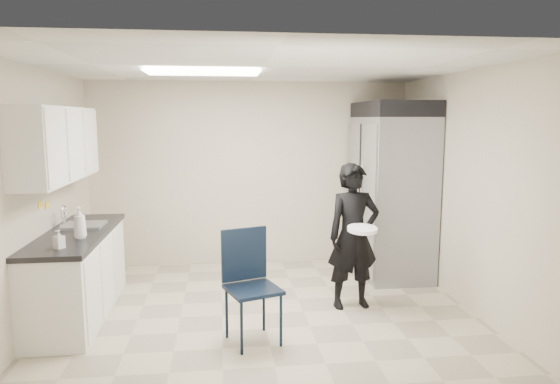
{
  "coord_description": "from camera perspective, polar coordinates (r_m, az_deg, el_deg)",
  "views": [
    {
      "loc": [
        -0.42,
        -5.11,
        2.08
      ],
      "look_at": [
        0.21,
        0.2,
        1.29
      ],
      "focal_mm": 32.0,
      "sensor_mm": 36.0,
      "label": 1
    }
  ],
  "objects": [
    {
      "name": "ceiling_panel",
      "position": [
        5.53,
        -8.8,
        13.35
      ],
      "size": [
        1.2,
        0.6,
        0.02
      ],
      "primitive_type": "cube",
      "color": "white",
      "rests_on": "ceiling"
    },
    {
      "name": "bucket_lid",
      "position": [
        5.3,
        9.4,
        -4.21
      ],
      "size": [
        0.35,
        0.35,
        0.04
      ],
      "primitive_type": "cylinder",
      "rotation": [
        0.0,
        0.0,
        0.11
      ],
      "color": "white",
      "rests_on": "man_tuxedo"
    },
    {
      "name": "soap_bottle_a",
      "position": [
        5.29,
        -21.93,
        -3.26
      ],
      "size": [
        0.13,
        0.13,
        0.32
      ],
      "primitive_type": "imported",
      "rotation": [
        0.0,
        0.0,
        0.09
      ],
      "color": "silver",
      "rests_on": "countertop"
    },
    {
      "name": "countertop",
      "position": [
        5.65,
        -22.33,
        -4.47
      ],
      "size": [
        0.64,
        1.95,
        0.05
      ],
      "primitive_type": "cube",
      "color": "black",
      "rests_on": "lower_counter"
    },
    {
      "name": "faucet",
      "position": [
        5.91,
        -23.44,
        -2.66
      ],
      "size": [
        0.02,
        0.02,
        0.24
      ],
      "primitive_type": "cylinder",
      "color": "silver",
      "rests_on": "countertop"
    },
    {
      "name": "fridge_compressor",
      "position": [
        6.77,
        12.85,
        9.18
      ],
      "size": [
        0.8,
        1.35,
        0.2
      ],
      "primitive_type": "cube",
      "color": "black",
      "rests_on": "commercial_fridge"
    },
    {
      "name": "left_wall",
      "position": [
        5.48,
        -26.14,
        -0.68
      ],
      "size": [
        0.0,
        4.0,
        4.0
      ],
      "primitive_type": "plane",
      "rotation": [
        1.57,
        0.0,
        1.57
      ],
      "color": "#BBB39B",
      "rests_on": "floor"
    },
    {
      "name": "folding_chair",
      "position": [
        4.72,
        -3.1,
        -11.06
      ],
      "size": [
        0.58,
        0.58,
        1.02
      ],
      "primitive_type": "cube",
      "rotation": [
        0.0,
        0.0,
        0.33
      ],
      "color": "black",
      "rests_on": "floor"
    },
    {
      "name": "towel_dispenser",
      "position": [
        6.7,
        -21.64,
        3.85
      ],
      "size": [
        0.22,
        0.3,
        0.35
      ],
      "primitive_type": "cube",
      "color": "black",
      "rests_on": "left_wall"
    },
    {
      "name": "notice_sticker_left",
      "position": [
        5.59,
        -25.7,
        -1.33
      ],
      "size": [
        0.0,
        0.12,
        0.07
      ],
      "primitive_type": "cube",
      "color": "yellow",
      "rests_on": "left_wall"
    },
    {
      "name": "lower_counter",
      "position": [
        5.77,
        -22.07,
        -8.89
      ],
      "size": [
        0.6,
        1.9,
        0.86
      ],
      "primitive_type": "cube",
      "color": "silver",
      "rests_on": "floor"
    },
    {
      "name": "man_tuxedo",
      "position": [
        5.55,
        8.38,
        -5.02
      ],
      "size": [
        0.63,
        0.45,
        1.61
      ],
      "primitive_type": "imported",
      "rotation": [
        0.0,
        0.0,
        0.11
      ],
      "color": "black",
      "rests_on": "floor"
    },
    {
      "name": "soap_bottle_b",
      "position": [
        4.98,
        -23.95,
        -4.95
      ],
      "size": [
        0.11,
        0.11,
        0.17
      ],
      "primitive_type": "imported",
      "rotation": [
        0.0,
        0.0,
        -0.62
      ],
      "color": "#A7A9B3",
      "rests_on": "countertop"
    },
    {
      "name": "commercial_fridge",
      "position": [
        6.85,
        12.54,
        -0.48
      ],
      "size": [
        0.8,
        1.35,
        2.1
      ],
      "primitive_type": "cube",
      "color": "gray",
      "rests_on": "floor"
    },
    {
      "name": "floor",
      "position": [
        5.53,
        -1.93,
        -13.72
      ],
      "size": [
        4.5,
        4.5,
        0.0
      ],
      "primitive_type": "plane",
      "color": "tan",
      "rests_on": "ground"
    },
    {
      "name": "upper_cabinets",
      "position": [
        5.57,
        -24.11,
        5.02
      ],
      "size": [
        0.35,
        1.8,
        0.75
      ],
      "primitive_type": "cube",
      "color": "silver",
      "rests_on": "left_wall"
    },
    {
      "name": "sink",
      "position": [
        5.89,
        -21.49,
        -4.08
      ],
      "size": [
        0.42,
        0.4,
        0.14
      ],
      "primitive_type": "cube",
      "color": "gray",
      "rests_on": "countertop"
    },
    {
      "name": "notice_sticker_right",
      "position": [
        5.78,
        -25.04,
        -1.39
      ],
      "size": [
        0.0,
        0.12,
        0.07
      ],
      "primitive_type": "cube",
      "color": "yellow",
      "rests_on": "left_wall"
    },
    {
      "name": "ceiling",
      "position": [
        5.15,
        -2.08,
        14.15
      ],
      "size": [
        4.5,
        4.5,
        0.0
      ],
      "primitive_type": "plane",
      "rotation": [
        3.14,
        0.0,
        0.0
      ],
      "color": "silver",
      "rests_on": "back_wall"
    },
    {
      "name": "back_wall",
      "position": [
        7.16,
        -3.33,
        2.11
      ],
      "size": [
        4.5,
        0.0,
        4.5
      ],
      "primitive_type": "plane",
      "rotation": [
        1.57,
        0.0,
        0.0
      ],
      "color": "#BBB39B",
      "rests_on": "floor"
    },
    {
      "name": "right_wall",
      "position": [
        5.82,
        20.66,
        0.12
      ],
      "size": [
        0.0,
        4.0,
        4.0
      ],
      "primitive_type": "plane",
      "rotation": [
        1.57,
        0.0,
        -1.57
      ],
      "color": "#BBB39B",
      "rests_on": "floor"
    }
  ]
}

